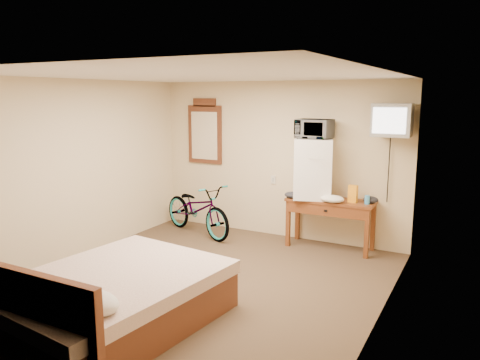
# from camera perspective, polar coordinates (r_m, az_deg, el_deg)

# --- Properties ---
(room) EXTENTS (4.60, 4.64, 2.50)m
(room) POSITION_cam_1_polar(r_m,az_deg,el_deg) (5.54, -4.75, -0.41)
(room) COLOR #3E2C1F
(room) RESTS_ON ground
(desk) EXTENTS (1.30, 0.52, 0.75)m
(desk) POSITION_cam_1_polar(r_m,az_deg,el_deg) (7.07, 10.89, -3.41)
(desk) COLOR brown
(desk) RESTS_ON floor
(mini_fridge) EXTENTS (0.68, 0.67, 0.90)m
(mini_fridge) POSITION_cam_1_polar(r_m,az_deg,el_deg) (7.07, 8.90, 1.41)
(mini_fridge) COLOR white
(mini_fridge) RESTS_ON desk
(microwave) EXTENTS (0.53, 0.38, 0.28)m
(microwave) POSITION_cam_1_polar(r_m,az_deg,el_deg) (7.01, 9.04, 6.18)
(microwave) COLOR white
(microwave) RESTS_ON mini_fridge
(snack_bag) EXTENTS (0.13, 0.09, 0.25)m
(snack_bag) POSITION_cam_1_polar(r_m,az_deg,el_deg) (6.93, 13.60, -1.65)
(snack_bag) COLOR orange
(snack_bag) RESTS_ON desk
(blue_cup) EXTENTS (0.07, 0.07, 0.13)m
(blue_cup) POSITION_cam_1_polar(r_m,az_deg,el_deg) (6.89, 15.24, -2.34)
(blue_cup) COLOR #409CDC
(blue_cup) RESTS_ON desk
(cloth_cream) EXTENTS (0.34, 0.27, 0.11)m
(cloth_cream) POSITION_cam_1_polar(r_m,az_deg,el_deg) (6.88, 11.19, -2.27)
(cloth_cream) COLOR white
(cloth_cream) RESTS_ON desk
(cloth_dark_a) EXTENTS (0.26, 0.20, 0.10)m
(cloth_dark_a) POSITION_cam_1_polar(r_m,az_deg,el_deg) (7.07, 6.47, -1.83)
(cloth_dark_a) COLOR black
(cloth_dark_a) RESTS_ON desk
(cloth_dark_b) EXTENTS (0.22, 0.18, 0.10)m
(cloth_dark_b) POSITION_cam_1_polar(r_m,az_deg,el_deg) (6.97, 15.65, -2.33)
(cloth_dark_b) COLOR black
(cloth_dark_b) RESTS_ON desk
(crt_television) EXTENTS (0.53, 0.60, 0.45)m
(crt_television) POSITION_cam_1_polar(r_m,az_deg,el_deg) (6.71, 18.07, 6.97)
(crt_television) COLOR black
(crt_television) RESTS_ON room
(wall_mirror) EXTENTS (0.66, 0.04, 1.11)m
(wall_mirror) POSITION_cam_1_polar(r_m,az_deg,el_deg) (8.13, -4.31, 5.85)
(wall_mirror) COLOR brown
(wall_mirror) RESTS_ON room
(bicycle) EXTENTS (1.74, 1.11, 0.86)m
(bicycle) POSITION_cam_1_polar(r_m,az_deg,el_deg) (7.76, -5.22, -3.50)
(bicycle) COLOR black
(bicycle) RESTS_ON floor
(bed) EXTENTS (1.86, 2.32, 0.90)m
(bed) POSITION_cam_1_polar(r_m,az_deg,el_deg) (4.94, -15.82, -13.81)
(bed) COLOR brown
(bed) RESTS_ON floor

